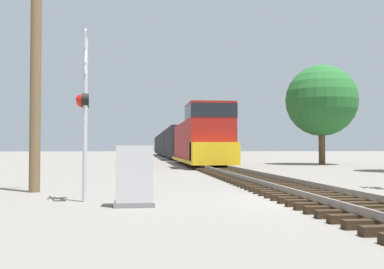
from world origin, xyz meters
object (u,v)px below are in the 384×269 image
Objects in this scene: tree_mid_background at (321,101)px; utility_pole at (36,74)px; freight_train at (172,144)px; crossing_signal_near at (84,106)px; relay_cabinet at (135,176)px.

utility_pole is at bearing -130.08° from tree_mid_background.
freight_train is 53.45m from utility_pole.
crossing_signal_near reaches higher than relay_cabinet.
relay_cabinet is at bearing -50.48° from utility_pole.
tree_mid_background reaches higher than relay_cabinet.
tree_mid_background is (18.67, 22.19, 1.72)m from utility_pole.
crossing_signal_near is 3.55m from utility_pole.
utility_pole is 29.05m from tree_mid_background.
freight_train is 11.03× the size of utility_pole.
tree_mid_background is at bearing 139.37° from crossing_signal_near.
utility_pole is at bearing -98.63° from freight_train.
relay_cabinet is 0.17× the size of tree_mid_background.
crossing_signal_near is at bearing 140.38° from relay_cabinet.
crossing_signal_near is at bearing -123.99° from tree_mid_background.
utility_pole is 0.86× the size of tree_mid_background.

